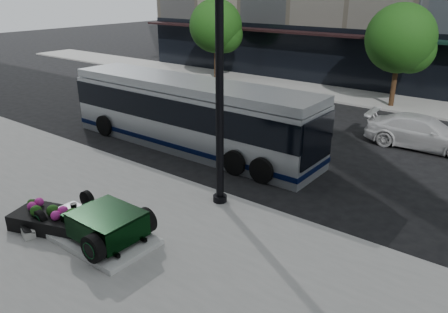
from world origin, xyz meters
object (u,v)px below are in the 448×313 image
Objects in this scene: white_sedan at (423,132)px; hot_rod at (103,223)px; lamppost at (220,86)px; flower_planter at (53,219)px; transit_bus at (190,114)px.

hot_rod is at bearing 157.41° from white_sedan.
hot_rod is 5.06m from lamppost.
lamppost is at bearing 56.76° from flower_planter.
white_sedan is (6.43, 13.80, 0.30)m from flower_planter.
white_sedan is (4.68, 13.38, -0.00)m from hot_rod.
transit_bus reaches higher than flower_planter.
flower_planter is 8.02m from transit_bus.
lamppost is at bearing -38.69° from transit_bus.
flower_planter is at bearing -166.50° from hot_rod.
hot_rod is 14.17m from white_sedan.
white_sedan is (8.11, 6.03, -0.79)m from transit_bus.
flower_planter is at bearing -77.85° from transit_bus.
lamppost is 6.17m from transit_bus.
transit_bus reaches higher than white_sedan.
lamppost is 3.20× the size of flower_planter.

